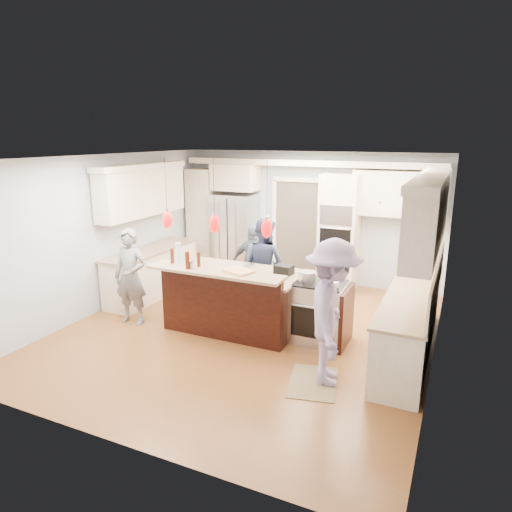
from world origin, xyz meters
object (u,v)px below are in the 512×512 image
(person_bar_end, at_px, (131,277))
(kitchen_island, at_px, (235,299))
(island_range, at_px, (321,312))
(refrigerator, at_px, (235,235))
(person_far_left, at_px, (264,264))

(person_bar_end, bearing_deg, kitchen_island, 12.70)
(island_range, bearing_deg, kitchen_island, -176.90)
(refrigerator, height_order, kitchen_island, refrigerator)
(refrigerator, relative_size, island_range, 1.96)
(person_bar_end, bearing_deg, refrigerator, 78.96)
(refrigerator, distance_m, island_range, 3.71)
(island_range, height_order, person_far_left, person_far_left)
(island_range, distance_m, person_bar_end, 3.11)
(refrigerator, height_order, person_far_left, refrigerator)
(person_far_left, bearing_deg, island_range, 162.02)
(kitchen_island, xyz_separation_m, island_range, (1.41, 0.08, -0.03))
(island_range, bearing_deg, refrigerator, 137.41)
(kitchen_island, relative_size, person_bar_end, 1.33)
(person_bar_end, height_order, person_far_left, person_far_left)
(island_range, xyz_separation_m, person_far_left, (-1.32, 0.88, 0.36))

